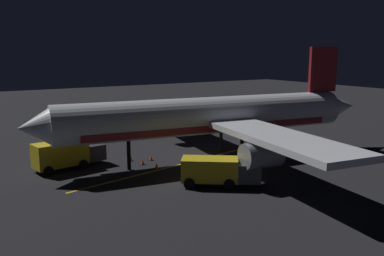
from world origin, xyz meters
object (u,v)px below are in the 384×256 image
at_px(catering_truck, 218,171).
at_px(traffic_cone_far, 151,158).
at_px(baggage_truck, 67,155).
at_px(traffic_cone_near_left, 143,162).
at_px(ground_crew_worker, 53,159).
at_px(traffic_cone_under_wing, 157,166).
at_px(traffic_cone_near_right, 131,158).
at_px(airliner, 215,117).

distance_m(catering_truck, traffic_cone_far, 10.04).
height_order(baggage_truck, traffic_cone_near_left, baggage_truck).
xyz_separation_m(baggage_truck, traffic_cone_far, (-1.40, -7.94, -1.10)).
relative_size(ground_crew_worker, traffic_cone_under_wing, 3.16).
height_order(traffic_cone_near_left, traffic_cone_near_right, same).
bearing_deg(traffic_cone_near_left, traffic_cone_near_right, 11.67).
height_order(airliner, catering_truck, airliner).
bearing_deg(traffic_cone_under_wing, traffic_cone_near_left, 15.95).
relative_size(traffic_cone_near_right, traffic_cone_far, 1.00).
bearing_deg(traffic_cone_far, traffic_cone_near_left, 126.09).
bearing_deg(catering_truck, traffic_cone_far, 6.18).
height_order(baggage_truck, traffic_cone_far, baggage_truck).
distance_m(ground_crew_worker, traffic_cone_near_left, 8.28).
distance_m(baggage_truck, traffic_cone_near_right, 6.27).
relative_size(airliner, traffic_cone_near_right, 65.80).
distance_m(airliner, traffic_cone_under_wing, 7.58).
bearing_deg(traffic_cone_near_right, catering_truck, -165.16).
distance_m(airliner, traffic_cone_near_left, 8.32).
distance_m(baggage_truck, catering_truck, 14.48).
xyz_separation_m(catering_truck, traffic_cone_near_right, (10.82, 2.87, -0.95)).
bearing_deg(airliner, baggage_truck, 71.15).
xyz_separation_m(traffic_cone_near_left, traffic_cone_under_wing, (-1.89, -0.54, 0.00)).
bearing_deg(traffic_cone_near_right, baggage_truck, 85.22).
height_order(ground_crew_worker, traffic_cone_near_left, ground_crew_worker).
bearing_deg(traffic_cone_near_left, airliner, -107.44).
bearing_deg(catering_truck, ground_crew_worker, 39.21).
xyz_separation_m(catering_truck, traffic_cone_far, (9.94, 1.08, -0.95)).
xyz_separation_m(baggage_truck, traffic_cone_under_wing, (-4.31, -7.08, -1.10)).
relative_size(airliner, baggage_truck, 5.35).
distance_m(ground_crew_worker, traffic_cone_near_right, 7.32).
xyz_separation_m(traffic_cone_under_wing, traffic_cone_far, (2.91, -0.86, 0.00)).
xyz_separation_m(airliner, traffic_cone_near_right, (4.08, 7.30, -4.10)).
bearing_deg(ground_crew_worker, traffic_cone_far, -104.68).
height_order(ground_crew_worker, traffic_cone_under_wing, ground_crew_worker).
bearing_deg(traffic_cone_near_left, traffic_cone_under_wing, -164.05).
xyz_separation_m(traffic_cone_near_left, traffic_cone_near_right, (1.91, 0.39, 0.00)).
height_order(catering_truck, traffic_cone_far, catering_truck).
distance_m(airliner, baggage_truck, 14.52).
bearing_deg(traffic_cone_far, baggage_truck, 79.98).
xyz_separation_m(catering_truck, ground_crew_worker, (12.28, 10.02, -0.31)).
xyz_separation_m(ground_crew_worker, traffic_cone_near_left, (-3.36, -7.54, -0.64)).
distance_m(airliner, catering_truck, 8.67).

